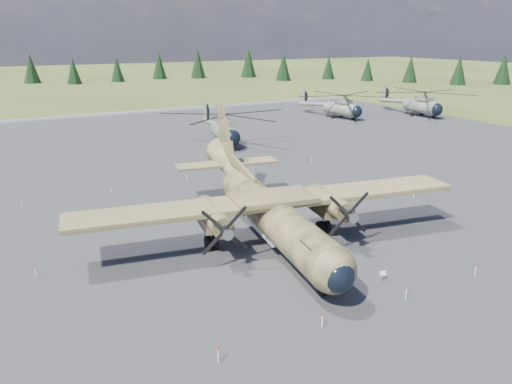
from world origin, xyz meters
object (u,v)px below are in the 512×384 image
helicopter_near (224,123)px  helicopter_far (422,99)px  helicopter_mid (342,102)px  transport_plane (267,205)px

helicopter_near → helicopter_far: size_ratio=1.01×
helicopter_mid → helicopter_far: (14.80, -5.37, 0.22)m
helicopter_mid → helicopter_near: bearing=-170.7°
helicopter_mid → helicopter_far: bearing=-31.3°
transport_plane → helicopter_far: transport_plane is taller
transport_plane → helicopter_far: 67.07m
helicopter_near → helicopter_mid: size_ratio=1.02×
transport_plane → helicopter_far: bearing=43.7°
transport_plane → helicopter_mid: transport_plane is taller
transport_plane → helicopter_far: (55.61, 37.49, 0.63)m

